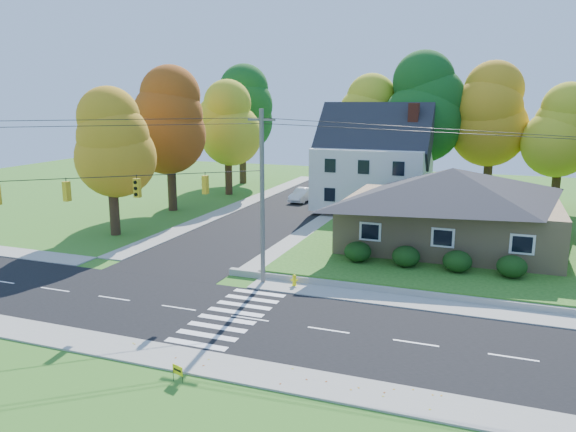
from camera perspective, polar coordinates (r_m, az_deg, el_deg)
name	(u,v)px	position (r m, az deg, el deg)	size (l,w,h in m)	color
ground	(250,319)	(27.92, -3.90, -10.38)	(120.00, 120.00, 0.00)	#3D7923
road_main	(250,319)	(27.92, -3.90, -10.36)	(90.00, 8.00, 0.02)	black
road_cross	(285,210)	(53.97, -0.27, 0.66)	(8.00, 44.00, 0.02)	black
sidewalk_north	(286,286)	(32.23, -0.21, -7.17)	(90.00, 2.00, 0.08)	#9C9A90
sidewalk_south	(199,362)	(23.86, -9.02, -14.48)	(90.00, 2.00, 0.08)	#9C9A90
lawn	(523,238)	(45.72, 22.74, -2.07)	(30.00, 30.00, 0.50)	#3D7923
ranch_house	(451,206)	(40.25, 16.20, 0.99)	(14.60, 10.60, 5.40)	tan
colonial_house	(374,163)	(52.92, 8.71, 5.31)	(10.40, 8.40, 9.60)	silver
hedge_row	(431,259)	(34.75, 14.35, -4.22)	(10.70, 1.70, 1.27)	#163A10
traffic_infrastructure	(257,210)	(27.67, -3.18, 0.57)	(38.10, 10.66, 10.00)	#666059
tree_lot_0	(368,120)	(58.92, 8.08, 9.63)	(6.72, 6.72, 12.51)	#3F2A19
tree_lot_1	(427,108)	(56.88, 13.91, 10.64)	(7.84, 7.84, 14.60)	#3F2A19
tree_lot_2	(492,115)	(57.50, 20.02, 9.63)	(7.28, 7.28, 13.56)	#3F2A19
tree_lot_3	(561,131)	(56.79, 26.01, 7.81)	(6.16, 6.16, 11.47)	#3F2A19
tree_west_0	(110,143)	(45.18, -17.64, 7.04)	(6.16, 6.16, 11.47)	#3F2A19
tree_west_1	(169,121)	(53.85, -11.98, 9.44)	(7.28, 7.28, 13.56)	#3F2A19
tree_west_2	(227,123)	(62.10, -6.17, 9.33)	(6.72, 6.72, 12.51)	#3F2A19
tree_west_3	(242,110)	(70.12, -4.71, 10.72)	(7.84, 7.84, 14.60)	#3F2A19
white_car	(303,195)	(58.09, 1.48, 2.17)	(1.46, 4.18, 1.38)	white
fire_hydrant	(294,281)	(32.20, 0.65, -6.61)	(0.41, 0.32, 0.72)	#FFF10B
yard_sign	(178,370)	(22.41, -11.15, -15.14)	(0.53, 0.20, 0.68)	black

